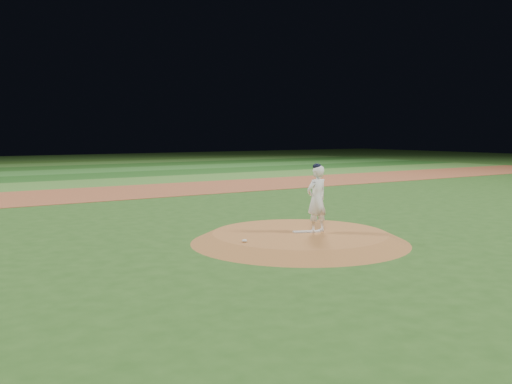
# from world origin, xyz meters

# --- Properties ---
(ground) EXTENTS (120.00, 120.00, 0.00)m
(ground) POSITION_xyz_m (0.00, 0.00, 0.00)
(ground) COLOR #254D18
(ground) RESTS_ON ground
(infield_dirt_band) EXTENTS (70.00, 6.00, 0.02)m
(infield_dirt_band) POSITION_xyz_m (0.00, 14.00, 0.01)
(infield_dirt_band) COLOR brown
(infield_dirt_band) RESTS_ON ground
(outfield_stripe_0) EXTENTS (70.00, 5.00, 0.02)m
(outfield_stripe_0) POSITION_xyz_m (0.00, 19.50, 0.01)
(outfield_stripe_0) COLOR #3C6F28
(outfield_stripe_0) RESTS_ON ground
(outfield_stripe_1) EXTENTS (70.00, 5.00, 0.02)m
(outfield_stripe_1) POSITION_xyz_m (0.00, 24.50, 0.01)
(outfield_stripe_1) COLOR #1C4B18
(outfield_stripe_1) RESTS_ON ground
(outfield_stripe_2) EXTENTS (70.00, 5.00, 0.02)m
(outfield_stripe_2) POSITION_xyz_m (0.00, 29.50, 0.01)
(outfield_stripe_2) COLOR #2D6826
(outfield_stripe_2) RESTS_ON ground
(outfield_stripe_3) EXTENTS (70.00, 5.00, 0.02)m
(outfield_stripe_3) POSITION_xyz_m (0.00, 34.50, 0.01)
(outfield_stripe_3) COLOR #1D4B18
(outfield_stripe_3) RESTS_ON ground
(outfield_stripe_4) EXTENTS (70.00, 5.00, 0.02)m
(outfield_stripe_4) POSITION_xyz_m (0.00, 39.50, 0.01)
(outfield_stripe_4) COLOR #366825
(outfield_stripe_4) RESTS_ON ground
(pitchers_mound) EXTENTS (5.50, 5.50, 0.25)m
(pitchers_mound) POSITION_xyz_m (0.00, 0.00, 0.12)
(pitchers_mound) COLOR #9A5F30
(pitchers_mound) RESTS_ON ground
(pitching_rubber) EXTENTS (0.70, 0.41, 0.03)m
(pitching_rubber) POSITION_xyz_m (0.16, -0.08, 0.27)
(pitching_rubber) COLOR silver
(pitching_rubber) RESTS_ON pitchers_mound
(rosin_bag) EXTENTS (0.12, 0.12, 0.07)m
(rosin_bag) POSITION_xyz_m (-1.85, -0.32, 0.28)
(rosin_bag) COLOR silver
(rosin_bag) RESTS_ON pitchers_mound
(pitcher_on_mound) EXTENTS (0.65, 0.46, 1.74)m
(pitcher_on_mound) POSITION_xyz_m (0.37, -0.21, 1.11)
(pitcher_on_mound) COLOR white
(pitcher_on_mound) RESTS_ON pitchers_mound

